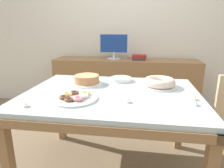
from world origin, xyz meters
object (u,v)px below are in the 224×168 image
object	(u,v)px
cake_chocolate_round	(87,80)
tealight_centre	(196,104)
computer_monitor	(114,47)
pastry_platter	(75,97)
book_stack	(139,57)
cake_golden_bundt	(159,83)
tealight_near_cakes	(26,106)
tealight_right_edge	(195,99)
plate_stack	(121,79)
tealight_left_edge	(129,101)

from	to	relation	value
cake_chocolate_round	tealight_centre	size ratio (longest dim) A/B	7.46
computer_monitor	pastry_platter	xyz separation A→B (m)	(-0.07, -1.62, -0.23)
book_stack	cake_golden_bundt	bearing A→B (deg)	-80.54
tealight_near_cakes	tealight_centre	distance (m)	1.17
tealight_near_cakes	cake_golden_bundt	bearing A→B (deg)	33.28
tealight_near_cakes	pastry_platter	bearing A→B (deg)	34.68
cake_golden_bundt	tealight_right_edge	xyz separation A→B (m)	(0.24, -0.31, -0.03)
pastry_platter	computer_monitor	bearing A→B (deg)	87.60
computer_monitor	cake_golden_bundt	world-z (taller)	computer_monitor
pastry_platter	tealight_near_cakes	size ratio (longest dim) A/B	8.74
cake_golden_bundt	computer_monitor	bearing A→B (deg)	115.85
pastry_platter	cake_golden_bundt	bearing A→B (deg)	32.66
pastry_platter	tealight_near_cakes	xyz separation A→B (m)	(-0.28, -0.19, -0.00)
tealight_right_edge	tealight_centre	size ratio (longest dim) A/B	1.00
book_stack	pastry_platter	xyz separation A→B (m)	(-0.45, -1.63, -0.08)
pastry_platter	tealight_centre	bearing A→B (deg)	0.05
book_stack	pastry_platter	size ratio (longest dim) A/B	0.60
cake_golden_bundt	book_stack	bearing A→B (deg)	99.46
cake_chocolate_round	tealight_near_cakes	bearing A→B (deg)	-112.91
tealight_right_edge	tealight_centre	distance (m)	0.11
cake_chocolate_round	plate_stack	distance (m)	0.35
book_stack	cake_chocolate_round	xyz separation A→B (m)	(-0.47, -1.21, -0.05)
computer_monitor	tealight_near_cakes	size ratio (longest dim) A/B	10.60
tealight_right_edge	cake_golden_bundt	bearing A→B (deg)	128.11
plate_stack	book_stack	bearing A→B (deg)	81.20
cake_golden_bundt	tealight_right_edge	distance (m)	0.39
computer_monitor	cake_golden_bundt	bearing A→B (deg)	-64.15
cake_golden_bundt	plate_stack	bearing A→B (deg)	157.37
cake_golden_bundt	tealight_centre	world-z (taller)	cake_golden_bundt
cake_chocolate_round	pastry_platter	size ratio (longest dim) A/B	0.85
computer_monitor	tealight_near_cakes	xyz separation A→B (m)	(-0.35, -1.82, -0.23)
cake_chocolate_round	tealight_right_edge	world-z (taller)	cake_chocolate_round
plate_stack	tealight_near_cakes	world-z (taller)	plate_stack
pastry_platter	tealight_right_edge	bearing A→B (deg)	7.21
computer_monitor	tealight_centre	size ratio (longest dim) A/B	10.60
book_stack	tealight_left_edge	xyz separation A→B (m)	(-0.05, -1.64, -0.08)
book_stack	tealight_centre	size ratio (longest dim) A/B	5.22
computer_monitor	pastry_platter	size ratio (longest dim) A/B	1.21
book_stack	computer_monitor	bearing A→B (deg)	-179.79
cake_golden_bundt	tealight_near_cakes	size ratio (longest dim) A/B	7.86
computer_monitor	tealight_centre	xyz separation A→B (m)	(0.80, -1.62, -0.23)
book_stack	tealight_centre	distance (m)	1.68
plate_stack	tealight_centre	size ratio (longest dim) A/B	5.25
tealight_left_edge	book_stack	bearing A→B (deg)	88.39
book_stack	tealight_centre	xyz separation A→B (m)	(0.42, -1.62, -0.08)
book_stack	pastry_platter	distance (m)	1.69
tealight_left_edge	pastry_platter	bearing A→B (deg)	178.25
pastry_platter	tealight_left_edge	world-z (taller)	pastry_platter
cake_chocolate_round	tealight_right_edge	xyz separation A→B (m)	(0.91, -0.31, -0.03)
book_stack	pastry_platter	bearing A→B (deg)	-105.51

